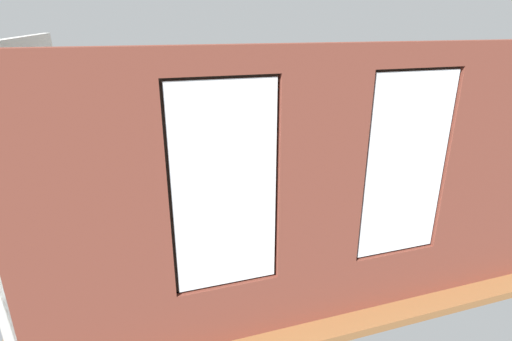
{
  "coord_description": "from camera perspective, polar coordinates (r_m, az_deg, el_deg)",
  "views": [
    {
      "loc": [
        1.78,
        5.92,
        3.21
      ],
      "look_at": [
        -0.01,
        0.4,
        1.05
      ],
      "focal_mm": 28.0,
      "sensor_mm": 36.0,
      "label": 1
    }
  ],
  "objects": [
    {
      "name": "ground_plane",
      "position": [
        6.99,
        -1.13,
        -7.42
      ],
      "size": [
        6.66,
        5.85,
        0.1
      ],
      "primitive_type": "cube",
      "color": "brown"
    },
    {
      "name": "brick_wall_with_windows",
      "position": [
        4.2,
        8.93,
        -4.36
      ],
      "size": [
        6.06,
        0.3,
        3.04
      ],
      "color": "brown",
      "rests_on": "ground_plane"
    },
    {
      "name": "white_wall_right",
      "position": [
        6.09,
        -28.59,
        1.71
      ],
      "size": [
        0.1,
        4.85,
        3.04
      ],
      "primitive_type": "cube",
      "color": "silver",
      "rests_on": "ground_plane"
    },
    {
      "name": "couch_by_window",
      "position": [
        5.07,
        -2.46,
        -14.28
      ],
      "size": [
        1.95,
        0.87,
        0.8
      ],
      "color": "black",
      "rests_on": "ground_plane"
    },
    {
      "name": "couch_left",
      "position": [
        7.52,
        16.9,
        -3.07
      ],
      "size": [
        0.9,
        1.78,
        0.8
      ],
      "rotation": [
        0.0,
        0.0,
        1.59
      ],
      "color": "black",
      "rests_on": "ground_plane"
    },
    {
      "name": "coffee_table",
      "position": [
        7.18,
        -1.79,
        -2.86
      ],
      "size": [
        1.56,
        0.89,
        0.42
      ],
      "color": "#A87547",
      "rests_on": "ground_plane"
    },
    {
      "name": "cup_ceramic",
      "position": [
        7.15,
        -1.8,
        -2.14
      ],
      "size": [
        0.09,
        0.09,
        0.11
      ],
      "primitive_type": "cylinder",
      "color": "#B23D38",
      "rests_on": "coffee_table"
    },
    {
      "name": "candle_jar",
      "position": [
        7.05,
        -0.59,
        -2.34
      ],
      "size": [
        0.08,
        0.08,
        0.13
      ],
      "primitive_type": "cylinder",
      "color": "#B7333D",
      "rests_on": "coffee_table"
    },
    {
      "name": "table_plant_small",
      "position": [
        7.18,
        -3.55,
        -1.65
      ],
      "size": [
        0.11,
        0.11,
        0.18
      ],
      "color": "#47423D",
      "rests_on": "coffee_table"
    },
    {
      "name": "remote_gray",
      "position": [
        7.42,
        1.04,
        -1.61
      ],
      "size": [
        0.08,
        0.18,
        0.02
      ],
      "primitive_type": "cube",
      "rotation": [
        0.0,
        0.0,
        2.96
      ],
      "color": "#59595B",
      "rests_on": "coffee_table"
    },
    {
      "name": "remote_silver",
      "position": [
        6.94,
        -5.2,
        -3.31
      ],
      "size": [
        0.17,
        0.12,
        0.02
      ],
      "primitive_type": "cube",
      "rotation": [
        0.0,
        0.0,
        5.18
      ],
      "color": "#B2B2B7",
      "rests_on": "coffee_table"
    },
    {
      "name": "media_console",
      "position": [
        6.31,
        -24.29,
        -9.23
      ],
      "size": [
        1.15,
        0.42,
        0.57
      ],
      "primitive_type": "cube",
      "color": "black",
      "rests_on": "ground_plane"
    },
    {
      "name": "tv_flatscreen",
      "position": [
        6.03,
        -25.21,
        -3.64
      ],
      "size": [
        1.13,
        0.2,
        0.77
      ],
      "color": "black",
      "rests_on": "media_console"
    },
    {
      "name": "papasan_chair",
      "position": [
        8.21,
        -12.57,
        0.16
      ],
      "size": [
        1.08,
        1.08,
        0.68
      ],
      "color": "olive",
      "rests_on": "ground_plane"
    },
    {
      "name": "potted_plant_between_couches",
      "position": [
        5.43,
        12.14,
        -8.21
      ],
      "size": [
        0.65,
        0.65,
        0.98
      ],
      "color": "#9E5638",
      "rests_on": "ground_plane"
    },
    {
      "name": "potted_plant_corner_near_left",
      "position": [
        9.28,
        10.11,
        4.27
      ],
      "size": [
        0.81,
        0.77,
        1.34
      ],
      "color": "gray",
      "rests_on": "ground_plane"
    },
    {
      "name": "potted_plant_by_left_couch",
      "position": [
        8.32,
        9.63,
        1.02
      ],
      "size": [
        0.41,
        0.41,
        0.71
      ],
      "color": "beige",
      "rests_on": "ground_plane"
    },
    {
      "name": "potted_plant_near_tv",
      "position": [
        5.18,
        -19.77,
        -10.53
      ],
      "size": [
        0.75,
        0.75,
        1.01
      ],
      "color": "#47423D",
      "rests_on": "ground_plane"
    },
    {
      "name": "potted_plant_foreground_right",
      "position": [
        8.27,
        -21.14,
        0.05
      ],
      "size": [
        0.59,
        0.59,
        0.8
      ],
      "color": "brown",
      "rests_on": "ground_plane"
    },
    {
      "name": "potted_plant_corner_far_left",
      "position": [
        6.23,
        27.19,
        -3.26
      ],
      "size": [
        0.92,
        0.99,
        1.42
      ],
      "color": "#47423D",
      "rests_on": "ground_plane"
    },
    {
      "name": "potted_plant_beside_window_right",
      "position": [
        4.63,
        -21.67,
        -12.86
      ],
      "size": [
        1.1,
        1.14,
        1.27
      ],
      "color": "brown",
      "rests_on": "ground_plane"
    }
  ]
}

